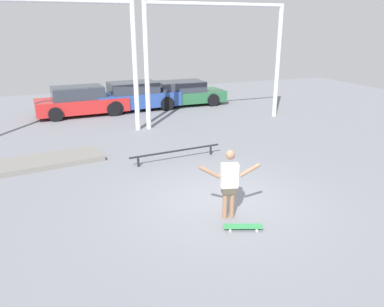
{
  "coord_description": "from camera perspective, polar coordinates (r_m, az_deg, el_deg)",
  "views": [
    {
      "loc": [
        -3.77,
        -7.48,
        4.12
      ],
      "look_at": [
        -0.08,
        1.72,
        0.72
      ],
      "focal_mm": 35.0,
      "sensor_mm": 36.0,
      "label": 1
    }
  ],
  "objects": [
    {
      "name": "canopy_support_right",
      "position": [
        16.5,
        3.83,
        15.69
      ],
      "size": [
        6.41,
        0.2,
        5.03
      ],
      "color": "silver",
      "rests_on": "ground_plane"
    },
    {
      "name": "skateboard",
      "position": [
        8.19,
        7.76,
        -10.96
      ],
      "size": [
        0.84,
        0.5,
        0.08
      ],
      "rotation": [
        0.0,
        0.0,
        -0.38
      ],
      "color": "#338C4C",
      "rests_on": "ground_plane"
    },
    {
      "name": "ground_plane",
      "position": [
        9.33,
        4.44,
        -7.33
      ],
      "size": [
        36.0,
        36.0,
        0.0
      ],
      "primitive_type": "plane",
      "color": "slate"
    },
    {
      "name": "parked_car_red",
      "position": [
        18.92,
        -16.57,
        7.62
      ],
      "size": [
        4.33,
        2.03,
        1.38
      ],
      "rotation": [
        0.0,
        0.0,
        0.04
      ],
      "color": "red",
      "rests_on": "ground_plane"
    },
    {
      "name": "grind_rail",
      "position": [
        11.99,
        -2.45,
        0.24
      ],
      "size": [
        3.1,
        0.32,
        0.35
      ],
      "rotation": [
        0.0,
        0.0,
        0.08
      ],
      "color": "black",
      "rests_on": "ground_plane"
    },
    {
      "name": "parked_car_blue",
      "position": [
        19.53,
        -8.56,
        8.61
      ],
      "size": [
        4.39,
        2.12,
        1.43
      ],
      "rotation": [
        0.0,
        0.0,
        0.06
      ],
      "color": "#284793",
      "rests_on": "ground_plane"
    },
    {
      "name": "parked_car_green",
      "position": [
        20.5,
        -1.39,
        9.12
      ],
      "size": [
        4.42,
        1.9,
        1.3
      ],
      "rotation": [
        0.0,
        0.0,
        -0.01
      ],
      "color": "#28603D",
      "rests_on": "ground_plane"
    },
    {
      "name": "manual_pad",
      "position": [
        12.61,
        -21.47,
        -1.12
      ],
      "size": [
        3.6,
        1.77,
        0.17
      ],
      "primitive_type": "cube",
      "rotation": [
        0.0,
        0.0,
        0.13
      ],
      "color": "slate",
      "rests_on": "ground_plane"
    },
    {
      "name": "skateboarder",
      "position": [
        8.24,
        5.71,
        -4.19
      ],
      "size": [
        1.35,
        0.44,
        1.61
      ],
      "rotation": [
        0.0,
        0.0,
        -0.26
      ],
      "color": "#8C664C",
      "rests_on": "ground_plane"
    },
    {
      "name": "canopy_support_left",
      "position": [
        14.9,
        -20.82,
        14.21
      ],
      "size": [
        6.41,
        0.2,
        5.03
      ],
      "color": "silver",
      "rests_on": "ground_plane"
    }
  ]
}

